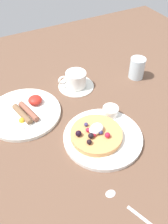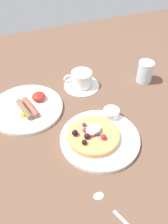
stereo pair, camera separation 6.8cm
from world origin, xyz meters
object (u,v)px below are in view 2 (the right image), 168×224
(syrup_ramekin, at_px, (111,113))
(coffee_cup, at_px, (81,78))
(pancake_plate, at_px, (100,139))
(coffee_saucer, at_px, (82,85))
(water_glass, at_px, (145,72))
(breakfast_plate, at_px, (26,108))
(teaspoon, at_px, (111,208))

(syrup_ramekin, xyz_separation_m, coffee_cup, (-0.03, 0.21, 0.01))
(pancake_plate, relative_size, coffee_saucer, 1.78)
(coffee_saucer, xyz_separation_m, water_glass, (0.25, -0.06, 0.04))
(syrup_ramekin, bearing_deg, pancake_plate, -134.84)
(breakfast_plate, bearing_deg, coffee_cup, 13.91)
(coffee_cup, xyz_separation_m, water_glass, (0.25, -0.06, 0.01))
(breakfast_plate, height_order, coffee_saucer, breakfast_plate)
(pancake_plate, height_order, teaspoon, pancake_plate)
(breakfast_plate, relative_size, water_glass, 3.01)
(coffee_cup, bearing_deg, syrup_ramekin, -81.95)
(pancake_plate, distance_m, coffee_saucer, 0.29)
(pancake_plate, xyz_separation_m, coffee_saucer, (0.05, 0.28, -0.00))
(coffee_saucer, relative_size, water_glass, 1.64)
(syrup_ramekin, relative_size, teaspoon, 0.33)
(coffee_saucer, xyz_separation_m, teaspoon, (-0.11, -0.50, -0.00))
(pancake_plate, relative_size, breakfast_plate, 0.97)
(water_glass, bearing_deg, syrup_ramekin, -145.58)
(pancake_plate, distance_m, coffee_cup, 0.29)
(coffee_saucer, bearing_deg, teaspoon, -102.46)
(water_glass, bearing_deg, coffee_cup, 167.18)
(syrup_ramekin, relative_size, coffee_cup, 0.49)
(syrup_ramekin, bearing_deg, teaspoon, -115.59)
(pancake_plate, relative_size, syrup_ramekin, 4.61)
(pancake_plate, relative_size, coffee_cup, 2.28)
(breakfast_plate, xyz_separation_m, water_glass, (0.48, 0.00, 0.04))
(teaspoon, xyz_separation_m, water_glass, (0.36, 0.44, 0.04))
(water_glass, bearing_deg, coffee_saucer, 167.18)
(coffee_saucer, bearing_deg, breakfast_plate, -166.26)
(water_glass, bearing_deg, pancake_plate, -142.57)
(coffee_saucer, distance_m, water_glass, 0.26)
(syrup_ramekin, relative_size, coffee_saucer, 0.39)
(coffee_cup, bearing_deg, water_glass, -12.82)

